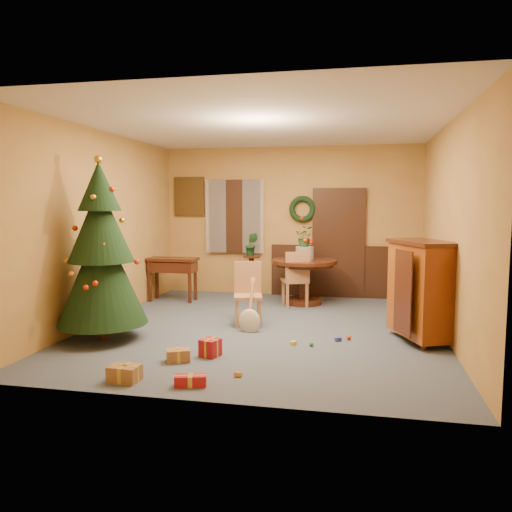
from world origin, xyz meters
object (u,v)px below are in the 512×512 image
(sideboard, at_px, (422,288))
(chair_near, at_px, (248,291))
(dining_table, at_px, (304,273))
(christmas_tree, at_px, (101,254))
(writing_desk, at_px, (173,268))

(sideboard, bearing_deg, chair_near, 169.83)
(dining_table, height_order, sideboard, sideboard)
(dining_table, relative_size, christmas_tree, 0.48)
(writing_desk, relative_size, sideboard, 0.68)
(writing_desk, bearing_deg, dining_table, 4.50)
(christmas_tree, height_order, writing_desk, christmas_tree)
(writing_desk, height_order, sideboard, sideboard)
(dining_table, xyz_separation_m, writing_desk, (-2.43, -0.19, 0.04))
(christmas_tree, distance_m, writing_desk, 2.75)
(writing_desk, xyz_separation_m, sideboard, (4.19, -1.94, 0.11))
(chair_near, height_order, christmas_tree, christmas_tree)
(chair_near, bearing_deg, christmas_tree, -145.31)
(dining_table, height_order, christmas_tree, christmas_tree)
(chair_near, distance_m, writing_desk, 2.32)
(chair_near, distance_m, christmas_tree, 2.18)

